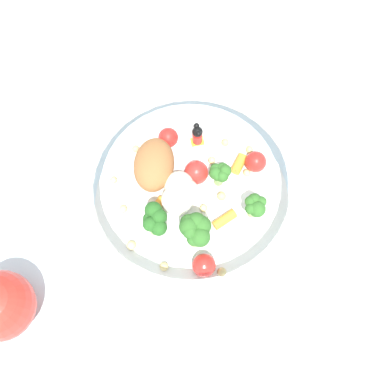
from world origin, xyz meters
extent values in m
plane|color=silver|center=(0.00, 0.00, 0.00)|extent=(2.40, 2.40, 0.00)
cylinder|color=white|center=(-0.02, 0.01, 0.01)|extent=(0.24, 0.24, 0.01)
torus|color=white|center=(-0.02, 0.01, 0.06)|extent=(0.25, 0.25, 0.01)
ellipsoid|color=#935B33|center=(-0.07, -0.01, 0.03)|extent=(0.09, 0.08, 0.04)
cylinder|color=#7FAD5B|center=(-0.01, -0.05, 0.02)|extent=(0.01, 0.01, 0.02)
sphere|color=#23561E|center=(0.00, -0.05, 0.05)|extent=(0.02, 0.02, 0.02)
sphere|color=#23561E|center=(-0.01, -0.05, 0.05)|extent=(0.02, 0.02, 0.02)
sphere|color=#23561E|center=(-0.02, -0.05, 0.05)|extent=(0.02, 0.02, 0.02)
sphere|color=#23561E|center=(-0.01, -0.05, 0.05)|extent=(0.01, 0.01, 0.01)
sphere|color=#23561E|center=(-0.01, -0.06, 0.05)|extent=(0.02, 0.02, 0.02)
cylinder|color=#8EB766|center=(0.04, 0.05, 0.02)|extent=(0.01, 0.01, 0.02)
sphere|color=#2D6023|center=(0.04, 0.05, 0.04)|extent=(0.02, 0.02, 0.02)
sphere|color=#2D6023|center=(0.04, 0.06, 0.04)|extent=(0.01, 0.01, 0.01)
sphere|color=#2D6023|center=(0.03, 0.06, 0.04)|extent=(0.02, 0.02, 0.02)
sphere|color=#2D6023|center=(0.03, 0.05, 0.05)|extent=(0.01, 0.01, 0.01)
sphere|color=#2D6023|center=(0.04, 0.05, 0.04)|extent=(0.01, 0.01, 0.01)
cylinder|color=#7FAD5B|center=(-0.02, 0.05, 0.02)|extent=(0.01, 0.01, 0.02)
sphere|color=#2D6023|center=(-0.01, 0.05, 0.04)|extent=(0.01, 0.01, 0.01)
sphere|color=#2D6023|center=(-0.02, 0.05, 0.04)|extent=(0.02, 0.02, 0.02)
sphere|color=#2D6023|center=(-0.02, 0.05, 0.04)|extent=(0.02, 0.02, 0.02)
sphere|color=#2D6023|center=(-0.03, 0.05, 0.04)|extent=(0.01, 0.01, 0.01)
sphere|color=#2D6023|center=(-0.02, 0.04, 0.04)|extent=(0.02, 0.02, 0.02)
sphere|color=#2D6023|center=(-0.02, 0.04, 0.04)|extent=(0.01, 0.01, 0.01)
cylinder|color=#7FAD5B|center=(0.03, -0.02, 0.03)|extent=(0.02, 0.02, 0.03)
sphere|color=#2D6023|center=(0.04, -0.02, 0.05)|extent=(0.02, 0.02, 0.02)
sphere|color=#2D6023|center=(0.03, -0.02, 0.05)|extent=(0.02, 0.02, 0.02)
sphere|color=#2D6023|center=(0.03, -0.01, 0.05)|extent=(0.02, 0.02, 0.02)
sphere|color=#2D6023|center=(0.02, -0.01, 0.06)|extent=(0.02, 0.02, 0.02)
sphere|color=#2D6023|center=(0.02, -0.02, 0.05)|extent=(0.02, 0.02, 0.02)
sphere|color=#2D6023|center=(0.02, -0.02, 0.06)|extent=(0.02, 0.02, 0.02)
sphere|color=#2D6023|center=(0.03, -0.03, 0.06)|extent=(0.02, 0.02, 0.02)
sphere|color=#2D6023|center=(0.03, -0.03, 0.05)|extent=(0.02, 0.02, 0.02)
sphere|color=silver|center=(-0.02, -0.01, 0.03)|extent=(0.02, 0.02, 0.02)
sphere|color=silver|center=(-0.02, 0.00, 0.03)|extent=(0.03, 0.03, 0.03)
sphere|color=silver|center=(-0.04, 0.00, 0.03)|extent=(0.04, 0.04, 0.04)
sphere|color=silver|center=(-0.03, -0.01, 0.03)|extent=(0.03, 0.03, 0.03)
sphere|color=silver|center=(-0.02, -0.01, 0.03)|extent=(0.04, 0.04, 0.04)
cube|color=yellow|center=(-0.08, 0.06, 0.01)|extent=(0.02, 0.02, 0.00)
cylinder|color=red|center=(-0.08, 0.06, 0.02)|extent=(0.02, 0.02, 0.02)
sphere|color=black|center=(-0.08, 0.06, 0.04)|extent=(0.01, 0.01, 0.01)
sphere|color=black|center=(-0.07, 0.05, 0.04)|extent=(0.01, 0.01, 0.01)
sphere|color=black|center=(-0.08, 0.06, 0.04)|extent=(0.01, 0.01, 0.01)
cylinder|color=orange|center=(-0.02, 0.08, 0.02)|extent=(0.02, 0.03, 0.01)
cylinder|color=orange|center=(0.03, 0.02, 0.02)|extent=(0.01, 0.03, 0.01)
cylinder|color=orange|center=(-0.03, -0.03, 0.02)|extent=(0.02, 0.03, 0.01)
sphere|color=red|center=(-0.01, 0.10, 0.02)|extent=(0.03, 0.03, 0.03)
sphere|color=red|center=(-0.10, 0.03, 0.02)|extent=(0.03, 0.03, 0.03)
sphere|color=red|center=(-0.04, 0.03, 0.03)|extent=(0.03, 0.03, 0.03)
sphere|color=red|center=(0.06, -0.03, 0.02)|extent=(0.03, 0.03, 0.03)
sphere|color=tan|center=(0.00, 0.04, 0.02)|extent=(0.01, 0.01, 0.01)
sphere|color=tan|center=(-0.11, -0.01, 0.02)|extent=(0.01, 0.01, 0.01)
sphere|color=#D1B775|center=(-0.09, -0.06, 0.02)|extent=(0.01, 0.01, 0.01)
sphere|color=#D1B775|center=(-0.01, 0.08, 0.02)|extent=(0.01, 0.01, 0.01)
sphere|color=tan|center=(-0.03, 0.10, 0.02)|extent=(0.01, 0.01, 0.01)
sphere|color=tan|center=(0.03, -0.07, 0.02)|extent=(0.01, 0.01, 0.01)
sphere|color=#D1B775|center=(0.00, 0.01, 0.02)|extent=(0.01, 0.01, 0.01)
sphere|color=tan|center=(0.08, -0.02, 0.02)|extent=(0.01, 0.01, 0.01)
sphere|color=#D1B775|center=(-0.05, 0.06, 0.02)|extent=(0.01, 0.01, 0.01)
sphere|color=tan|center=(-0.06, 0.08, 0.02)|extent=(0.01, 0.01, 0.01)
sphere|color=#D1B775|center=(-0.01, -0.09, 0.02)|extent=(0.01, 0.01, 0.01)
sphere|color=#D1B775|center=(-0.05, -0.07, 0.02)|extent=(0.01, 0.01, 0.01)
sphere|color=red|center=(-0.03, -0.24, 0.04)|extent=(0.08, 0.08, 0.08)
cube|color=white|center=(0.11, 0.19, 0.00)|extent=(0.14, 0.15, 0.01)
camera|label=1|loc=(0.18, -0.13, 0.60)|focal=48.76mm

